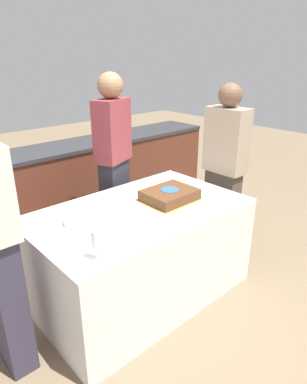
{
  "coord_description": "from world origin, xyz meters",
  "views": [
    {
      "loc": [
        -1.51,
        -1.82,
        1.87
      ],
      "look_at": [
        0.15,
        0.0,
        0.87
      ],
      "focal_mm": 32.0,
      "sensor_mm": 36.0,
      "label": 1
    }
  ],
  "objects": [
    {
      "name": "cake",
      "position": [
        0.29,
        -0.03,
        0.81
      ],
      "size": [
        0.44,
        0.36,
        0.09
      ],
      "color": "gold",
      "rests_on": "dining_table"
    },
    {
      "name": "plate_stack",
      "position": [
        -0.47,
        0.09,
        0.8
      ],
      "size": [
        0.21,
        0.21,
        0.06
      ],
      "color": "white",
      "rests_on": "dining_table"
    },
    {
      "name": "person_cutting_cake",
      "position": [
        0.29,
        0.72,
        0.91
      ],
      "size": [
        0.41,
        0.32,
        1.73
      ],
      "rotation": [
        0.0,
        0.0,
        -2.76
      ],
      "color": "#282833",
      "rests_on": "ground_plane"
    },
    {
      "name": "person_seated_right",
      "position": [
        1.05,
        0.0,
        0.85
      ],
      "size": [
        0.21,
        0.38,
        1.64
      ],
      "rotation": [
        0.0,
        0.0,
        -1.57
      ],
      "color": "#4C4238",
      "rests_on": "ground_plane"
    },
    {
      "name": "side_plate_near_cake",
      "position": [
        0.23,
        0.3,
        0.77
      ],
      "size": [
        0.21,
        0.21,
        0.0
      ],
      "color": "white",
      "rests_on": "dining_table"
    },
    {
      "name": "side_plate_right_edge",
      "position": [
        0.63,
        0.01,
        0.77
      ],
      "size": [
        0.21,
        0.21,
        0.0
      ],
      "color": "white",
      "rests_on": "dining_table"
    },
    {
      "name": "utensil_pile",
      "position": [
        0.2,
        -0.36,
        0.78
      ],
      "size": [
        0.15,
        0.12,
        0.02
      ],
      "color": "white",
      "rests_on": "dining_table"
    },
    {
      "name": "wine_glass",
      "position": [
        -0.62,
        -0.36,
        0.89
      ],
      "size": [
        0.07,
        0.07,
        0.18
      ],
      "color": "white",
      "rests_on": "dining_table"
    },
    {
      "name": "ground_plane",
      "position": [
        0.0,
        0.0,
        0.0
      ],
      "size": [
        14.0,
        14.0,
        0.0
      ],
      "primitive_type": "plane",
      "color": "#7A664C"
    },
    {
      "name": "dining_table",
      "position": [
        0.0,
        0.0,
        0.38
      ],
      "size": [
        1.66,
        1.0,
        0.77
      ],
      "color": "silver",
      "rests_on": "ground_plane"
    },
    {
      "name": "back_counter",
      "position": [
        0.0,
        1.57,
        0.46
      ],
      "size": [
        4.4,
        0.58,
        0.92
      ],
      "color": "#5B2D1E",
      "rests_on": "ground_plane"
    }
  ]
}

